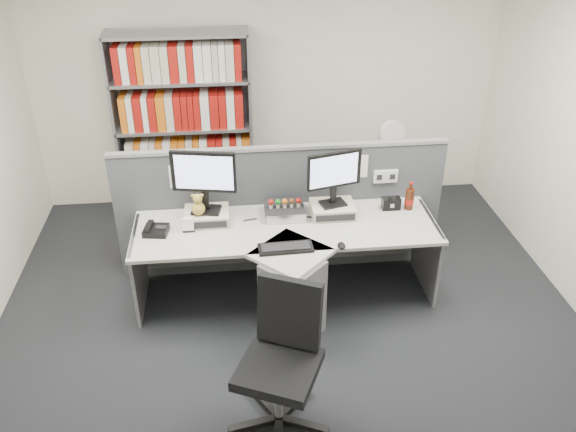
{
  "coord_description": "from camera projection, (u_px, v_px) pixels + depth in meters",
  "views": [
    {
      "loc": [
        -0.45,
        -3.54,
        3.39
      ],
      "look_at": [
        0.0,
        0.65,
        0.92
      ],
      "focal_mm": 37.5,
      "sensor_mm": 36.0,
      "label": 1
    }
  ],
  "objects": [
    {
      "name": "figurines",
      "position": [
        285.0,
        202.0,
        5.21
      ],
      "size": [
        0.29,
        0.05,
        0.09
      ],
      "color": "beige",
      "rests_on": "desktop_pc"
    },
    {
      "name": "shelving_unit",
      "position": [
        185.0,
        130.0,
        6.32
      ],
      "size": [
        1.41,
        0.4,
        2.0
      ],
      "color": "gray",
      "rests_on": "ground"
    },
    {
      "name": "monitor_left",
      "position": [
        204.0,
        177.0,
        4.99
      ],
      "size": [
        0.54,
        0.22,
        0.55
      ],
      "color": "black",
      "rests_on": "monitor_riser_left"
    },
    {
      "name": "speaker",
      "position": [
        391.0,
        203.0,
        5.37
      ],
      "size": [
        0.16,
        0.09,
        0.11
      ],
      "primitive_type": "cube",
      "color": "black",
      "rests_on": "desk"
    },
    {
      "name": "office_chair",
      "position": [
        283.0,
        355.0,
        4.0
      ],
      "size": [
        0.7,
        0.71,
        1.06
      ],
      "color": "silver",
      "rests_on": "ground"
    },
    {
      "name": "desk_fan",
      "position": [
        391.0,
        136.0,
        6.11
      ],
      "size": [
        0.28,
        0.17,
        0.48
      ],
      "color": "white",
      "rests_on": "filing_cabinet"
    },
    {
      "name": "keyboard",
      "position": [
        286.0,
        248.0,
        4.82
      ],
      "size": [
        0.45,
        0.18,
        0.03
      ],
      "color": "black",
      "rests_on": "desk"
    },
    {
      "name": "desk_phone",
      "position": [
        155.0,
        230.0,
        5.02
      ],
      "size": [
        0.22,
        0.21,
        0.09
      ],
      "color": "black",
      "rests_on": "desk"
    },
    {
      "name": "filing_cabinet",
      "position": [
        386.0,
        193.0,
        6.44
      ],
      "size": [
        0.45,
        0.61,
        0.7
      ],
      "color": "gray",
      "rests_on": "ground"
    },
    {
      "name": "desktop_pc",
      "position": [
        285.0,
        211.0,
        5.27
      ],
      "size": [
        0.34,
        0.31,
        0.09
      ],
      "color": "black",
      "rests_on": "desk"
    },
    {
      "name": "monitor_riser_left",
      "position": [
        207.0,
        216.0,
        5.18
      ],
      "size": [
        0.38,
        0.31,
        0.1
      ],
      "color": "beige",
      "rests_on": "desk"
    },
    {
      "name": "monitor_right",
      "position": [
        334.0,
        174.0,
        5.11
      ],
      "size": [
        0.48,
        0.2,
        0.5
      ],
      "color": "black",
      "rests_on": "monitor_riser_right"
    },
    {
      "name": "mouse",
      "position": [
        341.0,
        246.0,
        4.84
      ],
      "size": [
        0.06,
        0.1,
        0.04
      ],
      "primitive_type": "ellipsoid",
      "color": "black",
      "rests_on": "desk"
    },
    {
      "name": "desk_calendar",
      "position": [
        188.0,
        225.0,
        5.04
      ],
      "size": [
        0.1,
        0.08,
        0.12
      ],
      "color": "black",
      "rests_on": "desk"
    },
    {
      "name": "cola_bottle",
      "position": [
        409.0,
        199.0,
        5.35
      ],
      "size": [
        0.08,
        0.08,
        0.27
      ],
      "color": "#3F190A",
      "rests_on": "desk"
    },
    {
      "name": "desk",
      "position": [
        289.0,
        267.0,
        5.07
      ],
      "size": [
        2.6,
        1.2,
        0.72
      ],
      "color": "beige",
      "rests_on": "ground"
    },
    {
      "name": "plush_toy",
      "position": [
        198.0,
        206.0,
        5.06
      ],
      "size": [
        0.11,
        0.11,
        0.2
      ],
      "color": "#B4983C",
      "rests_on": "monitor_riser_left"
    },
    {
      "name": "room_shell",
      "position": [
        299.0,
        150.0,
        3.89
      ],
      "size": [
        5.04,
        5.54,
        2.72
      ],
      "color": "white",
      "rests_on": "ground"
    },
    {
      "name": "ground",
      "position": [
        297.0,
        356.0,
        4.79
      ],
      "size": [
        5.5,
        5.5,
        0.0
      ],
      "primitive_type": "plane",
      "color": "#24262B",
      "rests_on": "ground"
    },
    {
      "name": "monitor_riser_right",
      "position": [
        333.0,
        209.0,
        5.28
      ],
      "size": [
        0.38,
        0.31,
        0.1
      ],
      "color": "beige",
      "rests_on": "desk"
    },
    {
      "name": "partition",
      "position": [
        282.0,
        209.0,
        5.54
      ],
      "size": [
        3.0,
        0.08,
        1.27
      ],
      "color": "#474B51",
      "rests_on": "ground"
    }
  ]
}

